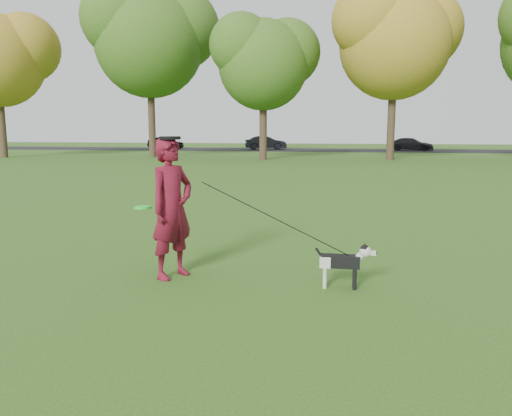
% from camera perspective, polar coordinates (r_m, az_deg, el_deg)
% --- Properties ---
extents(ground, '(120.00, 120.00, 0.00)m').
position_cam_1_polar(ground, '(6.61, 2.14, -8.43)').
color(ground, '#285116').
rests_on(ground, ground).
extents(road, '(120.00, 7.00, 0.02)m').
position_cam_1_polar(road, '(46.30, 8.46, 6.56)').
color(road, black).
rests_on(road, ground).
extents(man, '(0.72, 0.82, 1.88)m').
position_cam_1_polar(man, '(6.72, -9.59, -0.03)').
color(man, '#5A0C20').
rests_on(man, ground).
extents(dog, '(0.77, 0.15, 0.59)m').
position_cam_1_polar(dog, '(6.36, 10.12, -5.92)').
color(dog, black).
rests_on(dog, ground).
extents(car_left, '(3.85, 2.37, 1.22)m').
position_cam_1_polar(car_left, '(49.12, -10.30, 7.38)').
color(car_left, black).
rests_on(car_left, road).
extents(car_mid, '(4.02, 2.29, 1.25)m').
position_cam_1_polar(car_mid, '(46.76, 1.10, 7.46)').
color(car_mid, black).
rests_on(car_mid, road).
extents(car_right, '(4.12, 2.44, 1.12)m').
position_cam_1_polar(car_right, '(46.71, 17.30, 6.97)').
color(car_right, black).
rests_on(car_right, road).
extents(man_held_items, '(2.86, 0.39, 1.50)m').
position_cam_1_polar(man_held_items, '(6.33, 1.83, -1.03)').
color(man_held_items, '#1EF533').
rests_on(man_held_items, ground).
extents(tree_row, '(51.74, 8.86, 12.01)m').
position_cam_1_polar(tree_row, '(32.85, 5.68, 18.56)').
color(tree_row, '#38281C').
rests_on(tree_row, ground).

